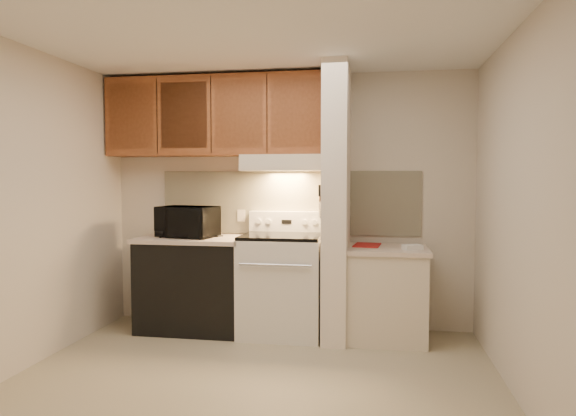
# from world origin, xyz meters

# --- Properties ---
(floor) EXTENTS (3.60, 3.60, 0.00)m
(floor) POSITION_xyz_m (0.00, 0.00, 0.00)
(floor) COLOR tan
(floor) RESTS_ON ground
(ceiling) EXTENTS (3.60, 3.60, 0.00)m
(ceiling) POSITION_xyz_m (0.00, 0.00, 2.50)
(ceiling) COLOR white
(ceiling) RESTS_ON wall_back
(wall_back) EXTENTS (3.60, 2.50, 0.02)m
(wall_back) POSITION_xyz_m (0.00, 1.50, 1.25)
(wall_back) COLOR beige
(wall_back) RESTS_ON floor
(wall_left) EXTENTS (0.02, 3.00, 2.50)m
(wall_left) POSITION_xyz_m (-1.80, 0.00, 1.25)
(wall_left) COLOR beige
(wall_left) RESTS_ON floor
(wall_right) EXTENTS (0.02, 3.00, 2.50)m
(wall_right) POSITION_xyz_m (1.80, 0.00, 1.25)
(wall_right) COLOR beige
(wall_right) RESTS_ON floor
(backsplash) EXTENTS (2.60, 0.02, 0.63)m
(backsplash) POSITION_xyz_m (0.00, 1.49, 1.24)
(backsplash) COLOR #F0E8C2
(backsplash) RESTS_ON wall_back
(range_body) EXTENTS (0.76, 0.65, 0.92)m
(range_body) POSITION_xyz_m (0.00, 1.16, 0.46)
(range_body) COLOR silver
(range_body) RESTS_ON floor
(oven_window) EXTENTS (0.50, 0.01, 0.30)m
(oven_window) POSITION_xyz_m (0.00, 0.84, 0.50)
(oven_window) COLOR black
(oven_window) RESTS_ON range_body
(oven_handle) EXTENTS (0.65, 0.02, 0.02)m
(oven_handle) POSITION_xyz_m (0.00, 0.80, 0.72)
(oven_handle) COLOR silver
(oven_handle) RESTS_ON range_body
(cooktop) EXTENTS (0.74, 0.64, 0.03)m
(cooktop) POSITION_xyz_m (0.00, 1.16, 0.94)
(cooktop) COLOR black
(cooktop) RESTS_ON range_body
(range_backguard) EXTENTS (0.76, 0.08, 0.20)m
(range_backguard) POSITION_xyz_m (0.00, 1.44, 1.05)
(range_backguard) COLOR silver
(range_backguard) RESTS_ON range_body
(range_display) EXTENTS (0.10, 0.01, 0.04)m
(range_display) POSITION_xyz_m (0.00, 1.40, 1.05)
(range_display) COLOR black
(range_display) RESTS_ON range_backguard
(range_knob_left_outer) EXTENTS (0.05, 0.02, 0.05)m
(range_knob_left_outer) POSITION_xyz_m (-0.28, 1.40, 1.05)
(range_knob_left_outer) COLOR silver
(range_knob_left_outer) RESTS_ON range_backguard
(range_knob_left_inner) EXTENTS (0.05, 0.02, 0.05)m
(range_knob_left_inner) POSITION_xyz_m (-0.18, 1.40, 1.05)
(range_knob_left_inner) COLOR silver
(range_knob_left_inner) RESTS_ON range_backguard
(range_knob_right_inner) EXTENTS (0.05, 0.02, 0.05)m
(range_knob_right_inner) POSITION_xyz_m (0.18, 1.40, 1.05)
(range_knob_right_inner) COLOR silver
(range_knob_right_inner) RESTS_ON range_backguard
(range_knob_right_outer) EXTENTS (0.05, 0.02, 0.05)m
(range_knob_right_outer) POSITION_xyz_m (0.28, 1.40, 1.05)
(range_knob_right_outer) COLOR silver
(range_knob_right_outer) RESTS_ON range_backguard
(dishwasher_front) EXTENTS (1.00, 0.63, 0.87)m
(dishwasher_front) POSITION_xyz_m (-0.88, 1.17, 0.43)
(dishwasher_front) COLOR black
(dishwasher_front) RESTS_ON floor
(left_countertop) EXTENTS (1.04, 0.67, 0.04)m
(left_countertop) POSITION_xyz_m (-0.88, 1.17, 0.89)
(left_countertop) COLOR beige
(left_countertop) RESTS_ON dishwasher_front
(spoon_rest) EXTENTS (0.24, 0.16, 0.02)m
(spoon_rest) POSITION_xyz_m (-0.72, 1.26, 0.92)
(spoon_rest) COLOR black
(spoon_rest) RESTS_ON left_countertop
(teal_jar) EXTENTS (0.13, 0.13, 0.11)m
(teal_jar) POSITION_xyz_m (-0.83, 1.06, 0.96)
(teal_jar) COLOR #276865
(teal_jar) RESTS_ON left_countertop
(outlet) EXTENTS (0.08, 0.01, 0.12)m
(outlet) POSITION_xyz_m (-0.48, 1.48, 1.10)
(outlet) COLOR beige
(outlet) RESTS_ON backsplash
(microwave) EXTENTS (0.60, 0.46, 0.30)m
(microwave) POSITION_xyz_m (-0.93, 1.15, 1.06)
(microwave) COLOR black
(microwave) RESTS_ON left_countertop
(partition_pillar) EXTENTS (0.22, 0.70, 2.50)m
(partition_pillar) POSITION_xyz_m (0.51, 1.15, 1.25)
(partition_pillar) COLOR white
(partition_pillar) RESTS_ON floor
(pillar_trim) EXTENTS (0.01, 0.70, 0.04)m
(pillar_trim) POSITION_xyz_m (0.39, 1.15, 1.30)
(pillar_trim) COLOR brown
(pillar_trim) RESTS_ON partition_pillar
(knife_strip) EXTENTS (0.02, 0.42, 0.04)m
(knife_strip) POSITION_xyz_m (0.39, 1.10, 1.32)
(knife_strip) COLOR black
(knife_strip) RESTS_ON partition_pillar
(knife_blade_a) EXTENTS (0.01, 0.03, 0.16)m
(knife_blade_a) POSITION_xyz_m (0.38, 0.93, 1.22)
(knife_blade_a) COLOR silver
(knife_blade_a) RESTS_ON knife_strip
(knife_handle_a) EXTENTS (0.02, 0.02, 0.10)m
(knife_handle_a) POSITION_xyz_m (0.38, 0.93, 1.37)
(knife_handle_a) COLOR black
(knife_handle_a) RESTS_ON knife_strip
(knife_blade_b) EXTENTS (0.01, 0.04, 0.18)m
(knife_blade_b) POSITION_xyz_m (0.38, 1.02, 1.21)
(knife_blade_b) COLOR silver
(knife_blade_b) RESTS_ON knife_strip
(knife_handle_b) EXTENTS (0.02, 0.02, 0.10)m
(knife_handle_b) POSITION_xyz_m (0.38, 1.03, 1.37)
(knife_handle_b) COLOR black
(knife_handle_b) RESTS_ON knife_strip
(knife_blade_c) EXTENTS (0.01, 0.04, 0.20)m
(knife_blade_c) POSITION_xyz_m (0.38, 1.10, 1.20)
(knife_blade_c) COLOR silver
(knife_blade_c) RESTS_ON knife_strip
(knife_handle_c) EXTENTS (0.02, 0.02, 0.10)m
(knife_handle_c) POSITION_xyz_m (0.38, 1.09, 1.37)
(knife_handle_c) COLOR black
(knife_handle_c) RESTS_ON knife_strip
(knife_blade_d) EXTENTS (0.01, 0.04, 0.16)m
(knife_blade_d) POSITION_xyz_m (0.38, 1.19, 1.22)
(knife_blade_d) COLOR silver
(knife_blade_d) RESTS_ON knife_strip
(knife_handle_d) EXTENTS (0.02, 0.02, 0.10)m
(knife_handle_d) POSITION_xyz_m (0.38, 1.17, 1.37)
(knife_handle_d) COLOR black
(knife_handle_d) RESTS_ON knife_strip
(knife_blade_e) EXTENTS (0.01, 0.04, 0.18)m
(knife_blade_e) POSITION_xyz_m (0.38, 1.27, 1.21)
(knife_blade_e) COLOR silver
(knife_blade_e) RESTS_ON knife_strip
(knife_handle_e) EXTENTS (0.02, 0.02, 0.10)m
(knife_handle_e) POSITION_xyz_m (0.38, 1.25, 1.37)
(knife_handle_e) COLOR black
(knife_handle_e) RESTS_ON knife_strip
(oven_mitt) EXTENTS (0.03, 0.10, 0.24)m
(oven_mitt) POSITION_xyz_m (0.38, 1.32, 1.16)
(oven_mitt) COLOR slate
(oven_mitt) RESTS_ON partition_pillar
(right_cab_base) EXTENTS (0.70, 0.60, 0.81)m
(right_cab_base) POSITION_xyz_m (0.97, 1.15, 0.40)
(right_cab_base) COLOR beige
(right_cab_base) RESTS_ON floor
(right_countertop) EXTENTS (0.74, 0.64, 0.04)m
(right_countertop) POSITION_xyz_m (0.97, 1.15, 0.83)
(right_countertop) COLOR beige
(right_countertop) RESTS_ON right_cab_base
(red_folder) EXTENTS (0.27, 0.34, 0.01)m
(red_folder) POSITION_xyz_m (0.79, 1.25, 0.86)
(red_folder) COLOR #A71C1A
(red_folder) RESTS_ON right_countertop
(white_box) EXTENTS (0.19, 0.17, 0.04)m
(white_box) POSITION_xyz_m (1.19, 1.05, 0.87)
(white_box) COLOR white
(white_box) RESTS_ON right_countertop
(range_hood) EXTENTS (0.78, 0.44, 0.15)m
(range_hood) POSITION_xyz_m (0.00, 1.28, 1.62)
(range_hood) COLOR beige
(range_hood) RESTS_ON upper_cabinets
(hood_lip) EXTENTS (0.78, 0.04, 0.06)m
(hood_lip) POSITION_xyz_m (0.00, 1.07, 1.58)
(hood_lip) COLOR beige
(hood_lip) RESTS_ON range_hood
(upper_cabinets) EXTENTS (2.18, 0.33, 0.77)m
(upper_cabinets) POSITION_xyz_m (-0.69, 1.32, 2.08)
(upper_cabinets) COLOR brown
(upper_cabinets) RESTS_ON wall_back
(cab_door_a) EXTENTS (0.46, 0.01, 0.63)m
(cab_door_a) POSITION_xyz_m (-1.51, 1.17, 2.08)
(cab_door_a) COLOR brown
(cab_door_a) RESTS_ON upper_cabinets
(cab_gap_a) EXTENTS (0.01, 0.01, 0.73)m
(cab_gap_a) POSITION_xyz_m (-1.23, 1.16, 2.08)
(cab_gap_a) COLOR black
(cab_gap_a) RESTS_ON upper_cabinets
(cab_door_b) EXTENTS (0.46, 0.01, 0.63)m
(cab_door_b) POSITION_xyz_m (-0.96, 1.17, 2.08)
(cab_door_b) COLOR brown
(cab_door_b) RESTS_ON upper_cabinets
(cab_gap_b) EXTENTS (0.01, 0.01, 0.73)m
(cab_gap_b) POSITION_xyz_m (-0.69, 1.16, 2.08)
(cab_gap_b) COLOR black
(cab_gap_b) RESTS_ON upper_cabinets
(cab_door_c) EXTENTS (0.46, 0.01, 0.63)m
(cab_door_c) POSITION_xyz_m (-0.42, 1.17, 2.08)
(cab_door_c) COLOR brown
(cab_door_c) RESTS_ON upper_cabinets
(cab_gap_c) EXTENTS (0.01, 0.01, 0.73)m
(cab_gap_c) POSITION_xyz_m (-0.14, 1.16, 2.08)
(cab_gap_c) COLOR black
(cab_gap_c) RESTS_ON upper_cabinets
(cab_door_d) EXTENTS (0.46, 0.01, 0.63)m
(cab_door_d) POSITION_xyz_m (0.13, 1.17, 2.08)
(cab_door_d) COLOR brown
(cab_door_d) RESTS_ON upper_cabinets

